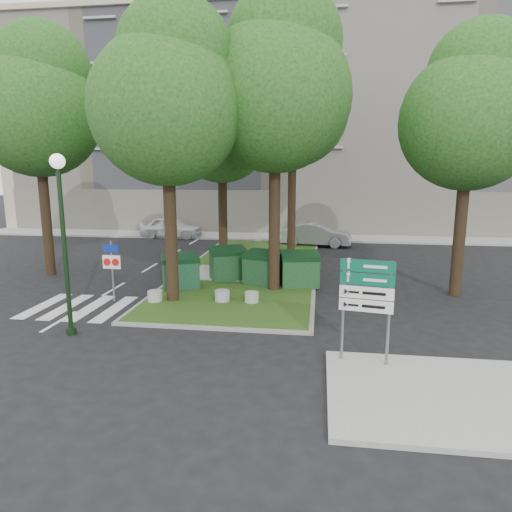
% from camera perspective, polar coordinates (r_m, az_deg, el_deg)
% --- Properties ---
extents(ground, '(120.00, 120.00, 0.00)m').
position_cam_1_polar(ground, '(14.37, -7.67, -8.94)').
color(ground, black).
rests_on(ground, ground).
extents(median_island, '(6.00, 16.00, 0.12)m').
position_cam_1_polar(median_island, '(21.78, -0.76, -1.73)').
color(median_island, '#224413').
rests_on(median_island, ground).
extents(median_kerb, '(6.30, 16.30, 0.10)m').
position_cam_1_polar(median_kerb, '(21.78, -0.76, -1.76)').
color(median_kerb, gray).
rests_on(median_kerb, ground).
extents(sidewalk_corner, '(5.00, 4.00, 0.12)m').
position_cam_1_polar(sidewalk_corner, '(11.00, 22.53, -15.92)').
color(sidewalk_corner, '#999993').
rests_on(sidewalk_corner, ground).
extents(building_sidewalk, '(42.00, 3.00, 0.12)m').
position_cam_1_polar(building_sidewalk, '(32.07, 1.21, 2.44)').
color(building_sidewalk, '#999993').
rests_on(building_sidewalk, ground).
extents(zebra_crossing, '(5.00, 3.00, 0.01)m').
position_cam_1_polar(zebra_crossing, '(17.03, -18.61, -6.20)').
color(zebra_crossing, silver).
rests_on(zebra_crossing, ground).
extents(apartment_building, '(41.00, 12.00, 16.00)m').
position_cam_1_polar(apartment_building, '(39.28, 2.61, 15.64)').
color(apartment_building, tan).
rests_on(apartment_building, ground).
extents(tree_median_near_left, '(5.20, 5.20, 10.53)m').
position_cam_1_polar(tree_median_near_left, '(16.55, -10.84, 19.31)').
color(tree_median_near_left, black).
rests_on(tree_median_near_left, ground).
extents(tree_median_near_right, '(5.60, 5.60, 11.46)m').
position_cam_1_polar(tree_median_near_right, '(17.89, 2.77, 21.03)').
color(tree_median_near_right, black).
rests_on(tree_median_near_right, ground).
extents(tree_median_mid, '(4.80, 4.80, 9.99)m').
position_cam_1_polar(tree_median_mid, '(22.62, -4.06, 16.36)').
color(tree_median_mid, black).
rests_on(tree_median_mid, ground).
extents(tree_median_far, '(5.80, 5.80, 11.93)m').
position_cam_1_polar(tree_median_far, '(25.31, 4.90, 18.84)').
color(tree_median_far, black).
rests_on(tree_median_far, ground).
extents(tree_street_left, '(5.40, 5.40, 11.00)m').
position_cam_1_polar(tree_street_left, '(22.75, -25.55, 17.02)').
color(tree_street_left, black).
rests_on(tree_street_left, ground).
extents(tree_street_right, '(5.00, 5.00, 10.06)m').
position_cam_1_polar(tree_street_right, '(18.93, 25.46, 16.39)').
color(tree_street_right, black).
rests_on(tree_street_right, ground).
extents(dumpster_a, '(1.75, 1.50, 1.37)m').
position_cam_1_polar(dumpster_a, '(18.51, -9.40, -1.91)').
color(dumpster_a, '#0F3A21').
rests_on(dumpster_a, median_island).
extents(dumpster_b, '(1.83, 1.60, 1.42)m').
position_cam_1_polar(dumpster_b, '(19.68, -3.51, -0.94)').
color(dumpster_b, '#103A18').
rests_on(dumpster_b, median_island).
extents(dumpster_c, '(1.75, 1.46, 1.40)m').
position_cam_1_polar(dumpster_c, '(18.83, 0.89, -1.50)').
color(dumpster_c, '#103618').
rests_on(dumpster_c, median_island).
extents(dumpster_d, '(1.68, 1.29, 1.42)m').
position_cam_1_polar(dumpster_d, '(18.58, 5.52, -1.69)').
color(dumpster_d, '#123C18').
rests_on(dumpster_d, median_island).
extents(bollard_left, '(0.53, 0.53, 0.38)m').
position_cam_1_polar(bollard_left, '(16.96, -12.52, -4.88)').
color(bollard_left, '#A5A5A0').
rests_on(bollard_left, median_island).
extents(bollard_right, '(0.51, 0.51, 0.36)m').
position_cam_1_polar(bollard_right, '(16.44, -0.54, -5.14)').
color(bollard_right, '#9C9C97').
rests_on(bollard_right, median_island).
extents(bollard_mid, '(0.54, 0.54, 0.38)m').
position_cam_1_polar(bollard_mid, '(16.63, -4.24, -4.95)').
color(bollard_mid, '#999994').
rests_on(bollard_mid, median_island).
extents(litter_bin, '(0.42, 0.42, 0.74)m').
position_cam_1_polar(litter_bin, '(21.88, 3.67, -0.54)').
color(litter_bin, yellow).
rests_on(litter_bin, median_island).
extents(street_lamp, '(0.42, 0.42, 5.26)m').
position_cam_1_polar(street_lamp, '(14.09, -23.03, 3.72)').
color(street_lamp, black).
rests_on(street_lamp, ground).
extents(traffic_sign_pole, '(0.68, 0.07, 2.27)m').
position_cam_1_polar(traffic_sign_pole, '(17.39, -17.56, -0.84)').
color(traffic_sign_pole, slate).
rests_on(traffic_sign_pole, ground).
extents(directional_sign, '(1.29, 0.28, 2.60)m').
position_cam_1_polar(directional_sign, '(11.41, 13.64, -4.76)').
color(directional_sign, slate).
rests_on(directional_sign, sidewalk_corner).
extents(car_white, '(4.38, 1.92, 1.47)m').
position_cam_1_polar(car_white, '(32.47, -10.53, 3.56)').
color(car_white, silver).
rests_on(car_white, ground).
extents(car_silver, '(4.55, 1.98, 1.45)m').
position_cam_1_polar(car_silver, '(28.79, 7.44, 2.69)').
color(car_silver, '#929699').
rests_on(car_silver, ground).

